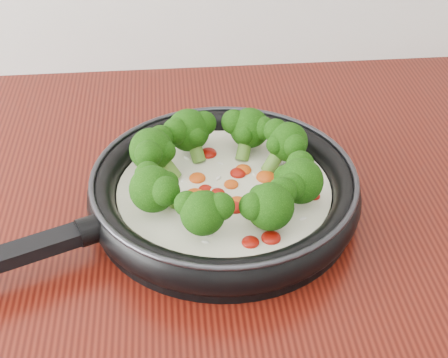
{
  "coord_description": "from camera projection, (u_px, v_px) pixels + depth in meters",
  "views": [
    {
      "loc": [
        -0.18,
        0.43,
        1.43
      ],
      "look_at": [
        -0.12,
        1.08,
        0.95
      ],
      "focal_mm": 51.78,
      "sensor_mm": 36.0,
      "label": 1
    }
  ],
  "objects": [
    {
      "name": "skillet",
      "position": [
        222.0,
        187.0,
        0.82
      ],
      "size": [
        0.57,
        0.45,
        0.1
      ],
      "color": "black",
      "rests_on": "counter"
    }
  ]
}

